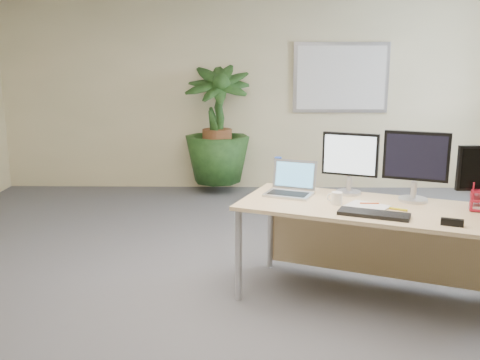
{
  "coord_description": "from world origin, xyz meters",
  "views": [
    {
      "loc": [
        -0.05,
        -3.47,
        1.82
      ],
      "look_at": [
        -0.12,
        0.35,
        0.94
      ],
      "focal_mm": 40.0,
      "sensor_mm": 36.0,
      "label": 1
    }
  ],
  "objects_px": {
    "monitor_right": "(416,162)",
    "floor_plant": "(217,138)",
    "desk": "(375,223)",
    "monitor_left": "(350,159)",
    "laptop": "(291,186)"
  },
  "relations": [
    {
      "from": "monitor_right",
      "to": "floor_plant",
      "type": "bearing_deg",
      "value": 117.63
    },
    {
      "from": "desk",
      "to": "monitor_left",
      "type": "bearing_deg",
      "value": 119.46
    },
    {
      "from": "desk",
      "to": "monitor_left",
      "type": "distance_m",
      "value": 0.54
    },
    {
      "from": "floor_plant",
      "to": "laptop",
      "type": "height_order",
      "value": "floor_plant"
    },
    {
      "from": "laptop",
      "to": "desk",
      "type": "bearing_deg",
      "value": -23.45
    },
    {
      "from": "desk",
      "to": "laptop",
      "type": "bearing_deg",
      "value": 156.55
    },
    {
      "from": "desk",
      "to": "monitor_left",
      "type": "height_order",
      "value": "monitor_left"
    },
    {
      "from": "desk",
      "to": "floor_plant",
      "type": "relative_size",
      "value": 1.41
    },
    {
      "from": "desk",
      "to": "monitor_right",
      "type": "relative_size",
      "value": 3.98
    },
    {
      "from": "monitor_left",
      "to": "desk",
      "type": "bearing_deg",
      "value": -60.54
    },
    {
      "from": "floor_plant",
      "to": "monitor_left",
      "type": "bearing_deg",
      "value": -67.65
    },
    {
      "from": "monitor_right",
      "to": "laptop",
      "type": "bearing_deg",
      "value": 167.15
    },
    {
      "from": "desk",
      "to": "laptop",
      "type": "height_order",
      "value": "laptop"
    },
    {
      "from": "desk",
      "to": "monitor_right",
      "type": "xyz_separation_m",
      "value": [
        0.29,
        0.06,
        0.46
      ]
    },
    {
      "from": "monitor_left",
      "to": "laptop",
      "type": "height_order",
      "value": "monitor_left"
    }
  ]
}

